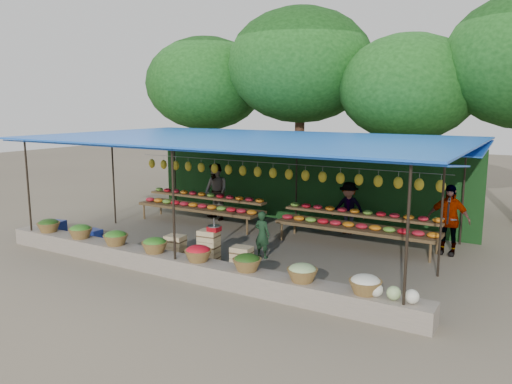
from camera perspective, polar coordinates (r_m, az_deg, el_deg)
The scene contains 16 objects.
ground at distance 13.16m, azimuth -1.04°, elevation -6.05°, with size 60.00×60.00×0.00m, color #6C604F.
stone_curb at distance 10.96m, azimuth -8.70°, elevation -8.38°, with size 10.60×0.55×0.40m, color #6E6758.
stall_canopy at distance 12.74m, azimuth -0.91°, elevation 5.66°, with size 10.80×6.60×2.82m.
produce_baskets at distance 10.91m, azimuth -9.16°, elevation -6.47°, with size 8.98×0.58×0.34m.
netting_backdrop at distance 15.60m, azimuth 5.03°, elevation 1.14°, with size 10.60×0.06×2.50m, color #18451A.
tree_row at distance 17.97m, azimuth 10.87°, elevation 13.20°, with size 16.51×5.50×7.12m.
fruit_table_left at distance 15.47m, azimuth -6.28°, elevation -1.38°, with size 4.21×0.95×0.93m.
fruit_table_right at distance 13.15m, azimuth 11.47°, elevation -3.53°, with size 4.21×0.95×0.93m.
crate_counter at distance 11.71m, azimuth -5.52°, elevation -6.54°, with size 2.38×0.38×0.77m.
weighing_scale at distance 11.47m, azimuth -4.82°, elevation -4.13°, with size 0.29×0.29×0.30m.
vendor_seated at distance 11.94m, azimuth 0.72°, elevation -4.87°, with size 0.42×0.27×1.14m, color #17331C.
customer_left at distance 15.87m, azimuth -4.61°, elevation 0.02°, with size 0.88×0.68×1.80m, color slate.
customer_mid at distance 14.36m, azimuth 10.52°, elevation -1.81°, with size 0.96×0.55×1.49m, color slate.
customer_right at distance 13.02m, azimuth 21.14°, elevation -2.96°, with size 1.02×0.42×1.74m, color slate.
blue_crate_front at distance 15.57m, azimuth -21.97°, elevation -3.65°, with size 0.54×0.39×0.33m, color navy.
blue_crate_back at distance 14.40m, azimuth -18.08°, elevation -4.59°, with size 0.45×0.32×0.27m, color navy.
Camera 1 is at (6.65, -10.76, 3.62)m, focal length 35.00 mm.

